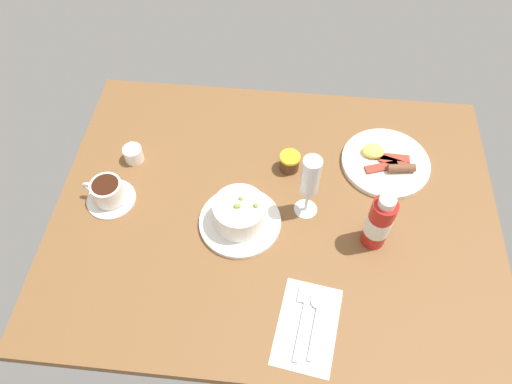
% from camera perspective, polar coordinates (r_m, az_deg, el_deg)
% --- Properties ---
extents(ground_plane, '(1.10, 0.84, 0.03)m').
position_cam_1_polar(ground_plane, '(1.20, 2.35, -2.44)').
color(ground_plane, brown).
extents(porridge_bowl, '(0.20, 0.20, 0.09)m').
position_cam_1_polar(porridge_bowl, '(1.13, -1.96, -2.76)').
color(porridge_bowl, white).
rests_on(porridge_bowl, ground_plane).
extents(cutlery_setting, '(0.15, 0.21, 0.01)m').
position_cam_1_polar(cutlery_setting, '(1.06, 6.20, -15.45)').
color(cutlery_setting, white).
rests_on(cutlery_setting, ground_plane).
extents(coffee_cup, '(0.13, 0.12, 0.07)m').
position_cam_1_polar(coffee_cup, '(1.23, -17.30, -0.07)').
color(coffee_cup, white).
rests_on(coffee_cup, ground_plane).
extents(creamer_jug, '(0.05, 0.06, 0.05)m').
position_cam_1_polar(creamer_jug, '(1.30, -14.50, 4.48)').
color(creamer_jug, white).
rests_on(creamer_jug, ground_plane).
extents(wine_glass, '(0.06, 0.06, 0.19)m').
position_cam_1_polar(wine_glass, '(1.09, 6.51, 1.56)').
color(wine_glass, white).
rests_on(wine_glass, ground_plane).
extents(jam_jar, '(0.05, 0.05, 0.05)m').
position_cam_1_polar(jam_jar, '(1.24, 4.05, 3.61)').
color(jam_jar, '#4B2C18').
rests_on(jam_jar, ground_plane).
extents(sauce_bottle_red, '(0.06, 0.06, 0.17)m').
position_cam_1_polar(sauce_bottle_red, '(1.11, 14.52, -3.57)').
color(sauce_bottle_red, '#B21E19').
rests_on(sauce_bottle_red, ground_plane).
extents(breakfast_plate, '(0.23, 0.23, 0.04)m').
position_cam_1_polar(breakfast_plate, '(1.31, 15.24, 3.48)').
color(breakfast_plate, white).
rests_on(breakfast_plate, ground_plane).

